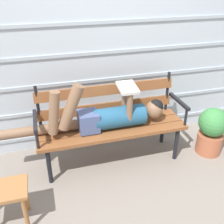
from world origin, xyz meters
TOP-DOWN VIEW (x-y plane):
  - ground_plane at (0.00, 0.00)m, footprint 12.00×12.00m
  - house_siding at (0.00, 0.61)m, footprint 4.23×0.08m
  - park_bench at (0.00, 0.18)m, footprint 1.56×0.45m
  - reclining_person at (-0.08, 0.12)m, footprint 1.74×0.26m
  - footstool at (-1.08, -0.45)m, footprint 0.43×0.28m
  - potted_plant at (1.13, -0.04)m, footprint 0.33×0.33m

SIDE VIEW (x-z plane):
  - ground_plane at x=0.00m, z-range 0.00..0.00m
  - potted_plant at x=1.13m, z-range 0.02..0.58m
  - footstool at x=-1.08m, z-range 0.11..0.49m
  - park_bench at x=0.00m, z-range 0.04..0.93m
  - reclining_person at x=-0.08m, z-range 0.30..0.86m
  - house_siding at x=0.00m, z-range 0.00..2.52m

